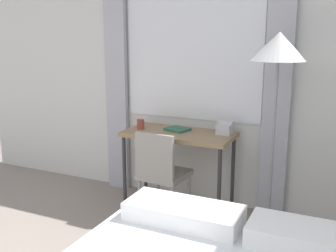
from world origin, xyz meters
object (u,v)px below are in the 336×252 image
Objects in this scene: desk at (179,140)px; book at (177,129)px; desk_chair at (161,170)px; mug at (141,124)px; standing_lamp at (278,59)px; telephone at (225,128)px.

book is at bearing 124.49° from desk.
desk_chair is 0.45m from book.
mug reaches higher than book.
standing_lamp reaches higher than desk_chair.
standing_lamp is 1.45m from mug.
desk_chair is 0.50× the size of standing_lamp.
desk is at bearing -162.71° from telephone.
mug is at bearing -168.98° from telephone.
desk is 0.41m from mug.
telephone is (0.41, 0.13, 0.13)m from desk.
desk_chair is 4.84× the size of telephone.
telephone is 1.84× the size of mug.
telephone reaches higher than mug.
telephone is 0.69× the size of book.
book is (-0.45, -0.07, -0.04)m from telephone.
mug is at bearing 149.31° from desk_chair.
desk_chair is 8.93× the size of mug.
mug is at bearing -166.30° from book.
mug reaches higher than desk.
telephone is 0.82m from mug.
desk is 0.12m from book.
standing_lamp is 1.18m from book.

